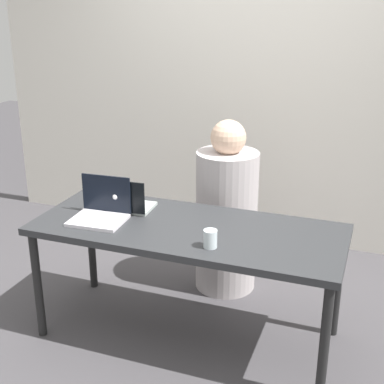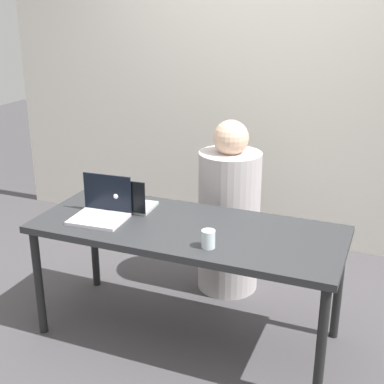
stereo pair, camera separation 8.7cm
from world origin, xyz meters
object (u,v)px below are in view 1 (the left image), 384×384
laptop_back_left (122,203)px  laptop_front_left (101,211)px  water_glass_right (210,240)px  person_at_center (226,216)px

laptop_back_left → laptop_front_left: (-0.05, -0.17, 0.01)m
laptop_front_left → water_glass_right: bearing=-14.1°
laptop_back_left → water_glass_right: laptop_back_left is taller
person_at_center → water_glass_right: person_at_center is taller
laptop_back_left → person_at_center: bearing=-136.1°
water_glass_right → laptop_front_left: bearing=169.2°
person_at_center → water_glass_right: (0.16, -0.85, 0.22)m
laptop_back_left → water_glass_right: (0.66, -0.30, -0.00)m
person_at_center → water_glass_right: bearing=98.4°
person_at_center → laptop_front_left: 0.92m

